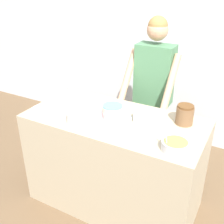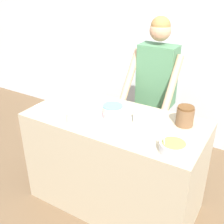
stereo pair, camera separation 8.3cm
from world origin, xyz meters
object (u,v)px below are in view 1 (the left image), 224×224
(drinking_glass, at_px, (138,116))
(stoneware_jar, at_px, (185,115))
(person_baker, at_px, (153,83))
(ceramic_plate, at_px, (45,109))
(frosting_bowl_olive, at_px, (175,145))
(frosting_bowl_white, at_px, (76,117))
(cake, at_px, (113,113))

(drinking_glass, bearing_deg, stoneware_jar, 24.47)
(person_baker, height_order, drinking_glass, person_baker)
(drinking_glass, distance_m, ceramic_plate, 0.87)
(person_baker, distance_m, frosting_bowl_olive, 1.07)
(person_baker, bearing_deg, ceramic_plate, -129.30)
(frosting_bowl_olive, distance_m, ceramic_plate, 1.25)
(drinking_glass, bearing_deg, person_baker, 100.53)
(frosting_bowl_white, distance_m, drinking_glass, 0.53)
(cake, bearing_deg, frosting_bowl_olive, -18.91)
(frosting_bowl_white, bearing_deg, stoneware_jar, 26.42)
(frosting_bowl_olive, bearing_deg, cake, 161.09)
(frosting_bowl_white, xyz_separation_m, stoneware_jar, (0.81, 0.40, 0.04))
(frosting_bowl_olive, height_order, stoneware_jar, stoneware_jar)
(person_baker, xyz_separation_m, ceramic_plate, (-0.72, -0.87, -0.10))
(person_baker, distance_m, stoneware_jar, 0.70)
(person_baker, relative_size, drinking_glass, 15.14)
(ceramic_plate, bearing_deg, cake, 14.17)
(person_baker, distance_m, frosting_bowl_white, 0.98)
(frosting_bowl_olive, distance_m, stoneware_jar, 0.42)
(stoneware_jar, bearing_deg, drinking_glass, -155.53)
(frosting_bowl_white, height_order, drinking_glass, frosting_bowl_white)
(person_baker, relative_size, frosting_bowl_olive, 8.61)
(frosting_bowl_white, height_order, ceramic_plate, frosting_bowl_white)
(drinking_glass, xyz_separation_m, stoneware_jar, (0.35, 0.16, 0.03))
(frosting_bowl_olive, bearing_deg, frosting_bowl_white, 179.22)
(cake, xyz_separation_m, frosting_bowl_olive, (0.62, -0.21, -0.01))
(drinking_glass, relative_size, stoneware_jar, 0.68)
(ceramic_plate, distance_m, stoneware_jar, 1.25)
(cake, relative_size, stoneware_jar, 1.99)
(stoneware_jar, bearing_deg, ceramic_plate, -163.15)
(person_baker, relative_size, stoneware_jar, 10.27)
(frosting_bowl_white, bearing_deg, person_baker, 69.68)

